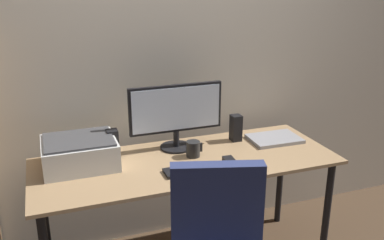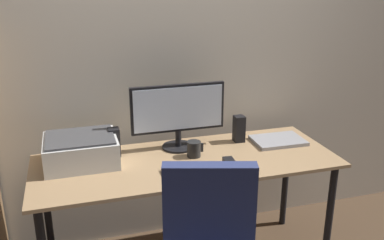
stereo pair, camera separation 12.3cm
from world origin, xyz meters
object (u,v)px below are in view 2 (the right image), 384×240
object	(u,v)px
monitor	(179,112)
speaker_right	(239,129)
speaker_left	(114,142)
keyboard	(189,170)
laptop	(278,140)
mouse	(229,162)
printer	(81,150)
desk	(187,172)
coffee_mug	(194,149)

from	to	relation	value
monitor	speaker_right	xyz separation A→B (m)	(0.39, -0.01, -0.15)
speaker_left	keyboard	bearing A→B (deg)	-42.64
speaker_right	laptop	bearing A→B (deg)	-20.08
mouse	laptop	distance (m)	0.48
speaker_right	printer	bearing A→B (deg)	-177.09
monitor	laptop	bearing A→B (deg)	-8.51
desk	speaker_left	xyz separation A→B (m)	(-0.39, 0.18, 0.17)
speaker_right	mouse	bearing A→B (deg)	-120.74
mouse	laptop	bearing A→B (deg)	32.62
mouse	keyboard	bearing A→B (deg)	-171.78
coffee_mug	monitor	bearing A→B (deg)	107.90
printer	laptop	bearing A→B (deg)	-1.72
mouse	speaker_right	distance (m)	0.37
speaker_right	printer	world-z (taller)	speaker_right
laptop	speaker_right	world-z (taller)	speaker_right
desk	coffee_mug	world-z (taller)	coffee_mug
coffee_mug	printer	world-z (taller)	printer
desk	coffee_mug	xyz separation A→B (m)	(0.05, 0.03, 0.13)
printer	monitor	bearing A→B (deg)	5.63
mouse	speaker_right	bearing A→B (deg)	63.48
coffee_mug	speaker_right	xyz separation A→B (m)	(0.34, 0.15, 0.04)
desk	laptop	bearing A→B (deg)	8.42
desk	printer	world-z (taller)	printer
laptop	speaker_right	distance (m)	0.26
keyboard	mouse	size ratio (longest dim) A/B	3.02
monitor	printer	xyz separation A→B (m)	(-0.59, -0.06, -0.15)
keyboard	speaker_left	world-z (taller)	speaker_left
speaker_right	speaker_left	bearing A→B (deg)	180.00
desk	speaker_right	world-z (taller)	speaker_right
laptop	printer	bearing A→B (deg)	179.71
speaker_left	mouse	bearing A→B (deg)	-27.74
desk	speaker_right	bearing A→B (deg)	24.39
speaker_right	coffee_mug	bearing A→B (deg)	-156.96
monitor	mouse	distance (m)	0.44
keyboard	printer	size ratio (longest dim) A/B	0.72
desk	coffee_mug	distance (m)	0.14
speaker_right	keyboard	bearing A→B (deg)	-142.10
coffee_mug	speaker_right	size ratio (longest dim) A/B	0.57
keyboard	laptop	distance (m)	0.71
desk	mouse	xyz separation A→B (m)	(0.21, -0.14, 0.10)
keyboard	laptop	size ratio (longest dim) A/B	0.91
speaker_left	printer	world-z (taller)	speaker_left
keyboard	mouse	bearing A→B (deg)	3.74
desk	printer	bearing A→B (deg)	167.40
mouse	coffee_mug	world-z (taller)	coffee_mug
keyboard	coffee_mug	xyz separation A→B (m)	(0.08, 0.19, 0.04)
mouse	coffee_mug	distance (m)	0.23
desk	mouse	world-z (taller)	mouse
mouse	laptop	xyz separation A→B (m)	(0.42, 0.23, -0.01)
coffee_mug	laptop	size ratio (longest dim) A/B	0.31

